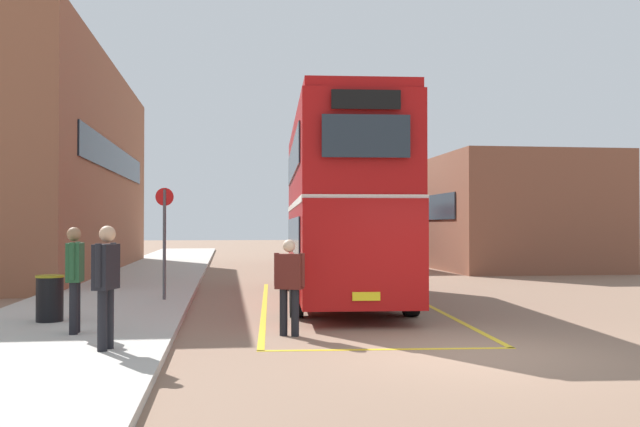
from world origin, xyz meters
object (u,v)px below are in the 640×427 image
object	(u,v)px
pedestrian_waiting_near	(75,271)
pedestrian_waiting_far	(106,277)
pedestrian_boarding	(289,280)
double_decker_bus	(339,203)
litter_bin	(50,298)
single_deck_bus	(353,232)
bus_stop_sign	(164,232)

from	to	relation	value
pedestrian_waiting_near	pedestrian_waiting_far	bearing A→B (deg)	-65.21
pedestrian_boarding	pedestrian_waiting_near	size ratio (longest dim) A/B	0.95
double_decker_bus	litter_bin	world-z (taller)	double_decker_bus
single_deck_bus	litter_bin	size ratio (longest dim) A/B	9.56
double_decker_bus	litter_bin	bearing A→B (deg)	-145.31
double_decker_bus	bus_stop_sign	world-z (taller)	double_decker_bus
pedestrian_boarding	pedestrian_waiting_far	distance (m)	3.39
single_deck_bus	pedestrian_boarding	world-z (taller)	single_deck_bus
pedestrian_waiting_near	pedestrian_waiting_far	distance (m)	1.85
pedestrian_waiting_far	bus_stop_sign	distance (m)	7.10
single_deck_bus	pedestrian_boarding	xyz separation A→B (m)	(-4.89, -21.05, -0.66)
pedestrian_boarding	litter_bin	world-z (taller)	pedestrian_boarding
litter_bin	pedestrian_waiting_near	bearing A→B (deg)	-64.21
single_deck_bus	bus_stop_sign	distance (m)	17.51
pedestrian_boarding	pedestrian_waiting_far	size ratio (longest dim) A/B	0.94
bus_stop_sign	double_decker_bus	bearing A→B (deg)	6.42
pedestrian_boarding	pedestrian_waiting_far	xyz separation A→B (m)	(-2.83, -1.86, 0.21)
double_decker_bus	pedestrian_waiting_near	bearing A→B (deg)	-132.49
litter_bin	pedestrian_waiting_far	bearing A→B (deg)	-64.71
pedestrian_boarding	pedestrian_waiting_far	world-z (taller)	pedestrian_waiting_far
single_deck_bus	pedestrian_boarding	distance (m)	21.62
double_decker_bus	single_deck_bus	size ratio (longest dim) A/B	1.29
pedestrian_waiting_near	litter_bin	size ratio (longest dim) A/B	2.05
litter_bin	single_deck_bus	bearing A→B (deg)	64.69
single_deck_bus	pedestrian_waiting_near	world-z (taller)	single_deck_bus
pedestrian_waiting_far	bus_stop_sign	size ratio (longest dim) A/B	0.66
double_decker_bus	pedestrian_waiting_far	size ratio (longest dim) A/B	5.92
pedestrian_waiting_near	bus_stop_sign	bearing A→B (deg)	79.42
bus_stop_sign	pedestrian_boarding	bearing A→B (deg)	-63.55
bus_stop_sign	litter_bin	bearing A→B (deg)	-115.31
pedestrian_waiting_near	bus_stop_sign	xyz separation A→B (m)	(1.01, 5.40, 0.59)
pedestrian_waiting_near	single_deck_bus	bearing A→B (deg)	68.19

